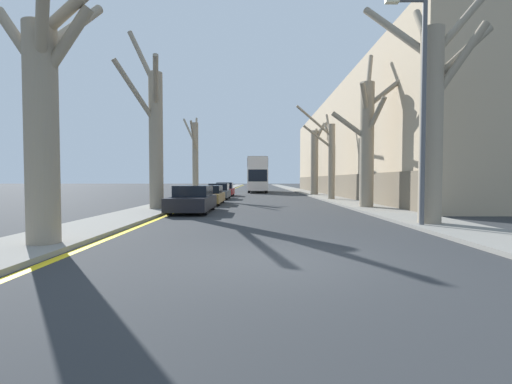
% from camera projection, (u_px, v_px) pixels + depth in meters
% --- Properties ---
extents(ground_plane, '(300.00, 300.00, 0.00)m').
position_uv_depth(ground_plane, '(280.00, 261.00, 6.92)').
color(ground_plane, '#2B2D30').
extents(sidewalk_left, '(2.43, 120.00, 0.12)m').
position_uv_depth(sidewalk_left, '(223.00, 189.00, 56.89)').
color(sidewalk_left, gray).
rests_on(sidewalk_left, ground).
extents(sidewalk_right, '(2.43, 120.00, 0.12)m').
position_uv_depth(sidewalk_right, '(295.00, 189.00, 56.88)').
color(sidewalk_right, gray).
rests_on(sidewalk_right, ground).
extents(building_facade_right, '(10.08, 44.27, 10.41)m').
position_uv_depth(building_facade_right, '(372.00, 147.00, 37.25)').
color(building_facade_right, tan).
rests_on(building_facade_right, ground).
extents(kerb_line_stripe, '(0.24, 120.00, 0.01)m').
position_uv_depth(kerb_line_stripe, '(232.00, 190.00, 56.89)').
color(kerb_line_stripe, yellow).
rests_on(kerb_line_stripe, ground).
extents(street_tree_left_0, '(4.14, 3.84, 7.12)m').
position_uv_depth(street_tree_left_0, '(47.00, 110.00, 8.10)').
color(street_tree_left_0, gray).
rests_on(street_tree_left_0, ground).
extents(street_tree_left_1, '(2.52, 3.09, 9.63)m').
position_uv_depth(street_tree_left_1, '(155.00, 133.00, 17.94)').
color(street_tree_left_1, gray).
rests_on(street_tree_left_1, ground).
extents(street_tree_left_2, '(1.77, 4.35, 7.19)m').
position_uv_depth(street_tree_left_2, '(195.00, 157.00, 28.85)').
color(street_tree_left_2, gray).
rests_on(street_tree_left_2, ground).
extents(street_tree_right_0, '(4.26, 2.98, 8.62)m').
position_uv_depth(street_tree_right_0, '(433.00, 109.00, 11.96)').
color(street_tree_right_0, gray).
rests_on(street_tree_right_0, ground).
extents(street_tree_right_1, '(4.49, 3.03, 9.09)m').
position_uv_depth(street_tree_right_1, '(368.00, 137.00, 19.18)').
color(street_tree_right_1, gray).
rests_on(street_tree_right_1, ground).
extents(street_tree_right_2, '(3.23, 2.13, 7.49)m').
position_uv_depth(street_tree_right_2, '(330.00, 156.00, 27.41)').
color(street_tree_right_2, gray).
rests_on(street_tree_right_2, ground).
extents(street_tree_right_3, '(2.63, 3.38, 8.56)m').
position_uv_depth(street_tree_right_3, '(315.00, 158.00, 35.91)').
color(street_tree_right_3, gray).
rests_on(street_tree_right_3, ground).
extents(double_decker_bus, '(2.54, 10.66, 4.51)m').
position_uv_depth(double_decker_bus, '(258.00, 173.00, 46.12)').
color(double_decker_bus, silver).
rests_on(double_decker_bus, ground).
extents(parked_car_0, '(1.89, 4.57, 1.35)m').
position_uv_depth(parked_car_0, '(193.00, 199.00, 17.32)').
color(parked_car_0, black).
rests_on(parked_car_0, ground).
extents(parked_car_1, '(1.87, 4.45, 1.26)m').
position_uv_depth(parked_car_1, '(209.00, 195.00, 22.99)').
color(parked_car_1, olive).
rests_on(parked_car_1, ground).
extents(parked_car_2, '(1.79, 4.19, 1.33)m').
position_uv_depth(parked_car_2, '(219.00, 192.00, 29.49)').
color(parked_car_2, '#4C5156').
rests_on(parked_car_2, ground).
extents(parked_car_3, '(1.79, 4.00, 1.38)m').
position_uv_depth(parked_car_3, '(225.00, 190.00, 35.07)').
color(parked_car_3, maroon).
rests_on(parked_car_3, ground).
extents(lamp_post, '(1.40, 0.20, 7.73)m').
position_uv_depth(lamp_post, '(421.00, 100.00, 11.43)').
color(lamp_post, '#4C4F54').
rests_on(lamp_post, ground).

